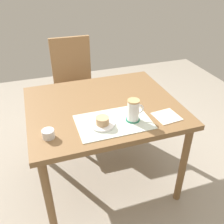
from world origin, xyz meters
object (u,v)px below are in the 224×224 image
object	(u,v)px
wooden_chair	(74,83)
pastry_plate	(103,125)
coffee_mug	(134,110)
sugar_bowl	(48,134)
pastry	(102,121)
dining_table	(103,114)

from	to	relation	value
wooden_chair	pastry_plate	distance (m)	1.09
wooden_chair	coffee_mug	bearing A→B (deg)	100.66
sugar_bowl	wooden_chair	bearing A→B (deg)	72.28
pastry	sugar_bowl	xyz separation A→B (m)	(-0.32, -0.01, -0.01)
pastry	sugar_bowl	bearing A→B (deg)	-178.05
dining_table	pastry_plate	world-z (taller)	pastry_plate
pastry_plate	coffee_mug	world-z (taller)	coffee_mug
wooden_chair	pastry	bearing A→B (deg)	90.15
wooden_chair	sugar_bowl	distance (m)	1.15
pastry_plate	dining_table	bearing A→B (deg)	72.78
wooden_chair	pastry	xyz separation A→B (m)	(-0.02, -1.06, 0.24)
wooden_chair	pastry	world-z (taller)	wooden_chair
pastry_plate	sugar_bowl	bearing A→B (deg)	-178.05
wooden_chair	sugar_bowl	bearing A→B (deg)	73.71
pastry_plate	sugar_bowl	distance (m)	0.32
dining_table	pastry	bearing A→B (deg)	-107.22
coffee_mug	dining_table	bearing A→B (deg)	116.12
pastry_plate	pastry	size ratio (longest dim) A/B	1.85
dining_table	coffee_mug	bearing A→B (deg)	-63.88
wooden_chair	pastry_plate	size ratio (longest dim) A/B	6.25
pastry	coffee_mug	size ratio (longest dim) A/B	0.59
pastry	coffee_mug	bearing A→B (deg)	-0.84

